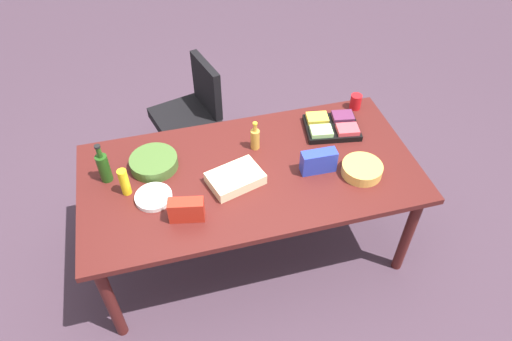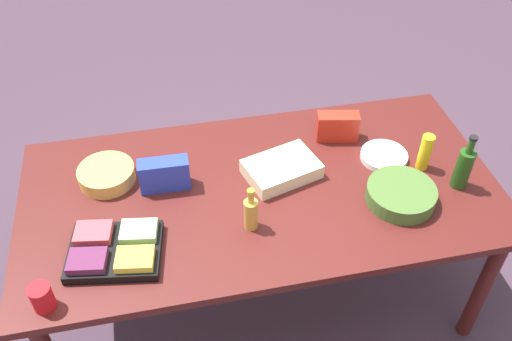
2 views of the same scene
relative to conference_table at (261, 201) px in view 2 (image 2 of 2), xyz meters
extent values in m
plane|color=#44303E|center=(0.00, 0.00, -0.72)|extent=(10.00, 10.00, 0.00)
cube|color=#4B1815|center=(0.00, 0.00, 0.06)|extent=(2.12, 1.06, 0.04)
cylinder|color=#4B1815|center=(-0.97, -0.44, -0.34)|extent=(0.07, 0.07, 0.75)
cylinder|color=#4B1815|center=(0.97, -0.44, -0.34)|extent=(0.07, 0.07, 0.75)
cylinder|color=#4B1815|center=(-0.97, 0.44, -0.34)|extent=(0.07, 0.07, 0.75)
cube|color=#283CB3|center=(0.41, -0.10, 0.15)|extent=(0.22, 0.09, 0.15)
cylinder|color=white|center=(-0.61, -0.08, 0.09)|extent=(0.28, 0.28, 0.03)
cube|color=black|center=(0.64, 0.25, 0.10)|extent=(0.40, 0.33, 0.04)
cube|color=#A4E488|center=(0.54, 0.19, 0.13)|extent=(0.16, 0.13, 0.03)
cube|color=#E0464D|center=(0.72, 0.16, 0.13)|extent=(0.16, 0.13, 0.03)
cube|color=yellow|center=(0.56, 0.33, 0.13)|extent=(0.16, 0.13, 0.03)
cube|color=#5D2548|center=(0.74, 0.30, 0.13)|extent=(0.16, 0.13, 0.03)
cylinder|color=red|center=(0.90, 0.44, 0.13)|extent=(0.10, 0.10, 0.11)
cylinder|color=yellow|center=(-0.76, 0.01, 0.17)|extent=(0.06, 0.06, 0.18)
cube|color=beige|center=(-0.11, -0.07, 0.11)|extent=(0.37, 0.30, 0.07)
cylinder|color=#1F4815|center=(-0.87, 0.16, 0.17)|extent=(0.08, 0.08, 0.19)
cylinder|color=#1F4815|center=(-0.87, 0.16, 0.31)|extent=(0.03, 0.03, 0.07)
cylinder|color=black|center=(-0.87, 0.16, 0.35)|extent=(0.04, 0.04, 0.01)
cylinder|color=gold|center=(0.09, 0.21, 0.15)|extent=(0.07, 0.07, 0.14)
cylinder|color=gold|center=(0.09, 0.21, 0.25)|extent=(0.03, 0.03, 0.06)
cylinder|color=gold|center=(0.09, 0.21, 0.28)|extent=(0.04, 0.04, 0.01)
cube|color=red|center=(-0.44, -0.27, 0.15)|extent=(0.21, 0.12, 0.14)
cylinder|color=gold|center=(0.67, -0.20, 0.11)|extent=(0.27, 0.27, 0.07)
cylinder|color=#44652A|center=(-0.58, 0.19, 0.11)|extent=(0.36, 0.36, 0.07)
camera|label=1|loc=(-0.50, -2.02, 2.16)|focal=32.82mm
camera|label=2|loc=(0.38, 1.71, 1.81)|focal=38.75mm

